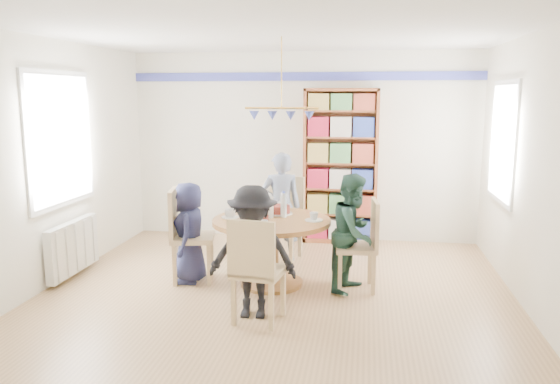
% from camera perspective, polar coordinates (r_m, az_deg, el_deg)
% --- Properties ---
extents(ground, '(5.00, 5.00, 0.00)m').
position_cam_1_polar(ground, '(5.82, -0.63, -10.92)').
color(ground, tan).
extents(room_shell, '(5.00, 5.00, 5.00)m').
position_cam_1_polar(room_shell, '(6.35, -1.67, 6.12)').
color(room_shell, white).
rests_on(room_shell, ground).
extents(radiator, '(0.12, 1.00, 0.60)m').
position_cam_1_polar(radiator, '(6.79, -20.81, -5.41)').
color(radiator, silver).
rests_on(radiator, ground).
extents(dining_table, '(1.30, 1.30, 0.75)m').
position_cam_1_polar(dining_table, '(6.03, -0.89, -4.63)').
color(dining_table, '#905C2F').
rests_on(dining_table, ground).
extents(chair_left, '(0.55, 0.55, 1.06)m').
position_cam_1_polar(chair_left, '(6.25, -9.92, -4.02)').
color(chair_left, tan).
rests_on(chair_left, ground).
extents(chair_right, '(0.48, 0.48, 0.98)m').
position_cam_1_polar(chair_right, '(5.96, 8.73, -5.05)').
color(chair_right, tan).
rests_on(chair_right, ground).
extents(chair_far, '(0.54, 0.54, 1.05)m').
position_cam_1_polar(chair_far, '(7.04, 0.42, -2.29)').
color(chair_far, tan).
rests_on(chair_far, ground).
extents(chair_near, '(0.50, 0.50, 1.01)m').
position_cam_1_polar(chair_near, '(5.00, -2.55, -7.77)').
color(chair_near, tan).
rests_on(chair_near, ground).
extents(person_left, '(0.45, 0.61, 1.14)m').
position_cam_1_polar(person_left, '(6.22, -9.43, -4.20)').
color(person_left, '#1A1D3A').
rests_on(person_left, ground).
extents(person_right, '(0.67, 0.75, 1.28)m').
position_cam_1_polar(person_right, '(5.90, 7.71, -4.24)').
color(person_right, '#1B362B').
rests_on(person_right, ground).
extents(person_far, '(0.57, 0.43, 1.39)m').
position_cam_1_polar(person_far, '(6.91, 0.09, -1.55)').
color(person_far, gray).
rests_on(person_far, ground).
extents(person_near, '(0.84, 0.51, 1.27)m').
position_cam_1_polar(person_near, '(5.15, -2.88, -6.29)').
color(person_near, black).
rests_on(person_near, ground).
extents(bookshelf, '(1.04, 0.31, 2.18)m').
position_cam_1_polar(bookshelf, '(7.78, 6.34, 2.53)').
color(bookshelf, brown).
rests_on(bookshelf, ground).
extents(tableware, '(1.13, 1.13, 0.30)m').
position_cam_1_polar(tableware, '(5.99, -1.08, -2.17)').
color(tableware, white).
rests_on(tableware, dining_table).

